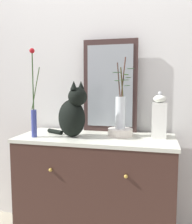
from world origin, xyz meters
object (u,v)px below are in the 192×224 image
vase_glass_clear (121,109)px  bowl_porcelain (120,132)px  sideboard (96,192)px  cat_sitting (73,114)px  jar_lidded_porcelain (159,117)px  vase_slim_green (34,111)px  mirror_leaning (110,86)px

vase_glass_clear → bowl_porcelain: bearing=172.6°
sideboard → cat_sitting: 0.62m
vase_glass_clear → cat_sitting: bearing=-161.1°
sideboard → bowl_porcelain: bowl_porcelain is taller
cat_sitting → jar_lidded_porcelain: (0.60, 0.12, -0.02)m
jar_lidded_porcelain → vase_slim_green: bearing=-167.9°
vase_glass_clear → vase_slim_green: bearing=-163.2°
bowl_porcelain → jar_lidded_porcelain: bearing=1.4°
sideboard → cat_sitting: cat_sitting is taller
mirror_leaning → vase_glass_clear: mirror_leaning is taller
vase_slim_green → vase_glass_clear: bearing=16.8°
mirror_leaning → jar_lidded_porcelain: bearing=-22.5°
mirror_leaning → bowl_porcelain: size_ratio=4.02×
mirror_leaning → cat_sitting: size_ratio=1.81×
sideboard → vase_slim_green: 0.76m
bowl_porcelain → jar_lidded_porcelain: (0.28, 0.01, 0.12)m
vase_slim_green → vase_glass_clear: 0.63m
cat_sitting → vase_slim_green: vase_slim_green is taller
mirror_leaning → cat_sitting: bearing=-128.3°
sideboard → cat_sitting: bearing=-160.5°
cat_sitting → vase_glass_clear: 0.35m
sideboard → vase_glass_clear: 0.66m
mirror_leaning → jar_lidded_porcelain: size_ratio=2.22×
bowl_porcelain → cat_sitting: bearing=-160.9°
sideboard → vase_slim_green: vase_slim_green is taller
sideboard → bowl_porcelain: (0.17, 0.06, 0.45)m
cat_sitting → sideboard: bearing=19.5°
vase_slim_green → bowl_porcelain: size_ratio=3.46×
bowl_porcelain → vase_glass_clear: 0.18m
vase_glass_clear → jar_lidded_porcelain: size_ratio=1.57×
sideboard → bowl_porcelain: bearing=18.6°
sideboard → mirror_leaning: (0.06, 0.22, 0.79)m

